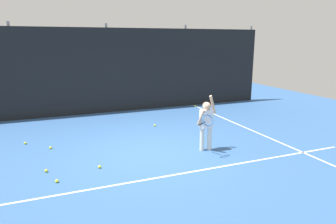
{
  "coord_description": "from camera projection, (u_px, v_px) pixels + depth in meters",
  "views": [
    {
      "loc": [
        -2.14,
        -6.61,
        2.64
      ],
      "look_at": [
        0.68,
        0.42,
        0.85
      ],
      "focal_mm": 32.65,
      "sensor_mm": 36.0,
      "label": 1
    }
  ],
  "objects": [
    {
      "name": "court_line_sideline",
      "position": [
        244.0,
        127.0,
        9.51
      ],
      "size": [
        0.05,
        9.0,
        0.0
      ],
      "primitive_type": "cube",
      "color": "white",
      "rests_on": "ground"
    },
    {
      "name": "tennis_ball_0",
      "position": [
        100.0,
        167.0,
        6.44
      ],
      "size": [
        0.07,
        0.07,
        0.07
      ],
      "primitive_type": "sphere",
      "color": "#CCE033",
      "rests_on": "ground"
    },
    {
      "name": "fence_post_3",
      "position": [
        185.0,
        66.0,
        12.31
      ],
      "size": [
        0.09,
        0.09,
        3.22
      ],
      "primitive_type": "cylinder",
      "color": "slate",
      "rests_on": "ground"
    },
    {
      "name": "tennis_ball_1",
      "position": [
        46.0,
        171.0,
        6.24
      ],
      "size": [
        0.07,
        0.07,
        0.07
      ],
      "primitive_type": "sphere",
      "color": "#CCE033",
      "rests_on": "ground"
    },
    {
      "name": "tennis_player",
      "position": [
        206.0,
        122.0,
        7.33
      ],
      "size": [
        0.66,
        0.64,
        1.35
      ],
      "rotation": [
        0.0,
        0.0,
        0.15
      ],
      "color": "silver",
      "rests_on": "ground"
    },
    {
      "name": "fence_post_2",
      "position": [
        108.0,
        69.0,
        11.18
      ],
      "size": [
        0.09,
        0.09,
        3.22
      ],
      "primitive_type": "cylinder",
      "color": "slate",
      "rests_on": "ground"
    },
    {
      "name": "tennis_ball_5",
      "position": [
        155.0,
        125.0,
        9.56
      ],
      "size": [
        0.07,
        0.07,
        0.07
      ],
      "primitive_type": "sphere",
      "color": "#CCE033",
      "rests_on": "ground"
    },
    {
      "name": "tennis_ball_3",
      "position": [
        25.0,
        143.0,
        7.92
      ],
      "size": [
        0.07,
        0.07,
        0.07
      ],
      "primitive_type": "sphere",
      "color": "#CCE033",
      "rests_on": "ground"
    },
    {
      "name": "fence_post_1",
      "position": [
        14.0,
        72.0,
        10.05
      ],
      "size": [
        0.09,
        0.09,
        3.22
      ],
      "primitive_type": "cylinder",
      "color": "slate",
      "rests_on": "ground"
    },
    {
      "name": "tennis_ball_6",
      "position": [
        195.0,
        106.0,
        12.35
      ],
      "size": [
        0.07,
        0.07,
        0.07
      ],
      "primitive_type": "sphere",
      "color": "#CCE033",
      "rests_on": "ground"
    },
    {
      "name": "fence_post_4",
      "position": [
        249.0,
        64.0,
        13.43
      ],
      "size": [
        0.09,
        0.09,
        3.22
      ],
      "primitive_type": "cylinder",
      "color": "slate",
      "rests_on": "ground"
    },
    {
      "name": "ground_plane",
      "position": [
        148.0,
        152.0,
        7.35
      ],
      "size": [
        20.0,
        20.0,
        0.0
      ],
      "primitive_type": "plane",
      "color": "#335B93"
    },
    {
      "name": "tennis_ball_2",
      "position": [
        51.0,
        148.0,
        7.58
      ],
      "size": [
        0.07,
        0.07,
        0.07
      ],
      "primitive_type": "sphere",
      "color": "#CCE033",
      "rests_on": "ground"
    },
    {
      "name": "back_fence_windscreen",
      "position": [
        108.0,
        71.0,
        11.14
      ],
      "size": [
        12.75,
        0.08,
        3.07
      ],
      "primitive_type": "cube",
      "color": "black",
      "rests_on": "ground"
    },
    {
      "name": "court_line_baseline",
      "position": [
        170.0,
        176.0,
        6.09
      ],
      "size": [
        9.0,
        0.05,
        0.0
      ],
      "primitive_type": "cube",
      "color": "white",
      "rests_on": "ground"
    },
    {
      "name": "tennis_ball_4",
      "position": [
        57.0,
        181.0,
        5.79
      ],
      "size": [
        0.07,
        0.07,
        0.07
      ],
      "primitive_type": "sphere",
      "color": "#CCE033",
      "rests_on": "ground"
    }
  ]
}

